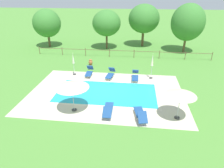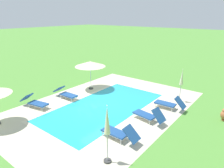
{
  "view_description": "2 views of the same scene",
  "coord_description": "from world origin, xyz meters",
  "px_view_note": "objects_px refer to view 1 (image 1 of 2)",
  "views": [
    {
      "loc": [
        2.29,
        -14.9,
        7.98
      ],
      "look_at": [
        0.43,
        0.5,
        0.6
      ],
      "focal_mm": 32.08,
      "sensor_mm": 36.0,
      "label": 1
    },
    {
      "loc": [
        9.25,
        7.95,
        5.7
      ],
      "look_at": [
        -1.27,
        -0.34,
        1.14
      ],
      "focal_mm": 32.97,
      "sensor_mm": 36.0,
      "label": 2
    }
  ],
  "objects_px": {
    "sun_lounger_north_near_steps": "(89,72)",
    "sun_lounger_south_near_corner": "(135,76)",
    "patio_umbrella_closed_row_west": "(73,61)",
    "tree_west_mid": "(144,19)",
    "patio_umbrella_open_foreground": "(72,85)",
    "tree_centre": "(188,22)",
    "sun_lounger_north_end": "(140,114)",
    "patio_umbrella_open_by_bench": "(181,93)",
    "sun_lounger_north_far": "(110,74)",
    "sun_lounger_north_mid": "(108,109)",
    "tree_far_west": "(107,23)",
    "patio_umbrella_closed_row_mid_west": "(152,62)",
    "terracotta_urn_near_fence": "(91,62)",
    "tree_east_mid": "(47,23)"
  },
  "relations": [
    {
      "from": "sun_lounger_north_near_steps",
      "to": "patio_umbrella_open_foreground",
      "type": "bearing_deg",
      "value": -86.97
    },
    {
      "from": "sun_lounger_north_mid",
      "to": "sun_lounger_south_near_corner",
      "type": "distance_m",
      "value": 6.31
    },
    {
      "from": "patio_umbrella_closed_row_west",
      "to": "tree_west_mid",
      "type": "relative_size",
      "value": 0.38
    },
    {
      "from": "patio_umbrella_open_by_bench",
      "to": "tree_centre",
      "type": "bearing_deg",
      "value": 77.61
    },
    {
      "from": "sun_lounger_north_end",
      "to": "tree_far_west",
      "type": "xyz_separation_m",
      "value": [
        -4.78,
        17.32,
        3.26
      ]
    },
    {
      "from": "patio_umbrella_open_by_bench",
      "to": "patio_umbrella_closed_row_mid_west",
      "type": "height_order",
      "value": "patio_umbrella_closed_row_mid_west"
    },
    {
      "from": "sun_lounger_north_end",
      "to": "tree_west_mid",
      "type": "relative_size",
      "value": 0.34
    },
    {
      "from": "tree_west_mid",
      "to": "tree_centre",
      "type": "relative_size",
      "value": 0.95
    },
    {
      "from": "patio_umbrella_open_by_bench",
      "to": "terracotta_urn_near_fence",
      "type": "relative_size",
      "value": 3.32
    },
    {
      "from": "sun_lounger_south_near_corner",
      "to": "tree_east_mid",
      "type": "height_order",
      "value": "tree_east_mid"
    },
    {
      "from": "patio_umbrella_open_foreground",
      "to": "terracotta_urn_near_fence",
      "type": "xyz_separation_m",
      "value": [
        -0.87,
        9.52,
        -1.69
      ]
    },
    {
      "from": "sun_lounger_north_near_steps",
      "to": "sun_lounger_north_end",
      "type": "height_order",
      "value": "sun_lounger_north_near_steps"
    },
    {
      "from": "patio_umbrella_open_by_bench",
      "to": "patio_umbrella_closed_row_west",
      "type": "bearing_deg",
      "value": 144.06
    },
    {
      "from": "sun_lounger_north_near_steps",
      "to": "patio_umbrella_closed_row_west",
      "type": "relative_size",
      "value": 0.84
    },
    {
      "from": "sun_lounger_north_end",
      "to": "tree_east_mid",
      "type": "xyz_separation_m",
      "value": [
        -13.59,
        17.31,
        3.09
      ]
    },
    {
      "from": "sun_lounger_north_near_steps",
      "to": "tree_west_mid",
      "type": "height_order",
      "value": "tree_west_mid"
    },
    {
      "from": "terracotta_urn_near_fence",
      "to": "tree_east_mid",
      "type": "relative_size",
      "value": 0.12
    },
    {
      "from": "sun_lounger_north_near_steps",
      "to": "sun_lounger_south_near_corner",
      "type": "distance_m",
      "value": 4.68
    },
    {
      "from": "patio_umbrella_closed_row_mid_west",
      "to": "terracotta_urn_near_fence",
      "type": "relative_size",
      "value": 3.84
    },
    {
      "from": "patio_umbrella_open_foreground",
      "to": "patio_umbrella_open_by_bench",
      "type": "bearing_deg",
      "value": -0.91
    },
    {
      "from": "sun_lounger_north_near_steps",
      "to": "patio_umbrella_open_by_bench",
      "type": "bearing_deg",
      "value": -40.91
    },
    {
      "from": "patio_umbrella_open_foreground",
      "to": "tree_centre",
      "type": "height_order",
      "value": "tree_centre"
    },
    {
      "from": "patio_umbrella_open_foreground",
      "to": "patio_umbrella_closed_row_mid_west",
      "type": "relative_size",
      "value": 0.93
    },
    {
      "from": "tree_west_mid",
      "to": "sun_lounger_north_end",
      "type": "bearing_deg",
      "value": -91.35
    },
    {
      "from": "patio_umbrella_closed_row_west",
      "to": "sun_lounger_north_far",
      "type": "bearing_deg",
      "value": -5.15
    },
    {
      "from": "patio_umbrella_closed_row_west",
      "to": "patio_umbrella_closed_row_mid_west",
      "type": "xyz_separation_m",
      "value": [
        7.77,
        -0.01,
        0.18
      ]
    },
    {
      "from": "sun_lounger_north_near_steps",
      "to": "terracotta_urn_near_fence",
      "type": "xyz_separation_m",
      "value": [
        -0.53,
        3.05,
        -0.03
      ]
    },
    {
      "from": "sun_lounger_north_near_steps",
      "to": "sun_lounger_south_near_corner",
      "type": "xyz_separation_m",
      "value": [
        4.65,
        -0.48,
        -0.01
      ]
    },
    {
      "from": "sun_lounger_north_far",
      "to": "sun_lounger_north_end",
      "type": "height_order",
      "value": "sun_lounger_north_far"
    },
    {
      "from": "sun_lounger_north_near_steps",
      "to": "sun_lounger_north_mid",
      "type": "height_order",
      "value": "sun_lounger_north_near_steps"
    },
    {
      "from": "terracotta_urn_near_fence",
      "to": "tree_far_west",
      "type": "bearing_deg",
      "value": 83.62
    },
    {
      "from": "patio_umbrella_closed_row_west",
      "to": "tree_west_mid",
      "type": "xyz_separation_m",
      "value": [
        7.11,
        12.49,
        2.53
      ]
    },
    {
      "from": "sun_lounger_north_mid",
      "to": "sun_lounger_north_far",
      "type": "relative_size",
      "value": 1.04
    },
    {
      "from": "sun_lounger_north_mid",
      "to": "patio_umbrella_open_foreground",
      "type": "relative_size",
      "value": 0.86
    },
    {
      "from": "sun_lounger_north_near_steps",
      "to": "tree_east_mid",
      "type": "relative_size",
      "value": 0.35
    },
    {
      "from": "patio_umbrella_open_by_bench",
      "to": "tree_east_mid",
      "type": "height_order",
      "value": "tree_east_mid"
    },
    {
      "from": "patio_umbrella_open_foreground",
      "to": "tree_far_west",
      "type": "bearing_deg",
      "value": 90.15
    },
    {
      "from": "sun_lounger_north_mid",
      "to": "tree_far_west",
      "type": "xyz_separation_m",
      "value": [
        -2.56,
        16.96,
        3.26
      ]
    },
    {
      "from": "tree_west_mid",
      "to": "tree_east_mid",
      "type": "xyz_separation_m",
      "value": [
        -14.05,
        -2.13,
        -0.57
      ]
    },
    {
      "from": "sun_lounger_north_mid",
      "to": "tree_west_mid",
      "type": "height_order",
      "value": "tree_west_mid"
    },
    {
      "from": "sun_lounger_north_near_steps",
      "to": "terracotta_urn_near_fence",
      "type": "distance_m",
      "value": 3.1
    },
    {
      "from": "sun_lounger_north_end",
      "to": "patio_umbrella_open_foreground",
      "type": "relative_size",
      "value": 0.88
    },
    {
      "from": "patio_umbrella_open_foreground",
      "to": "tree_west_mid",
      "type": "height_order",
      "value": "tree_west_mid"
    },
    {
      "from": "sun_lounger_north_near_steps",
      "to": "sun_lounger_north_mid",
      "type": "bearing_deg",
      "value": -66.36
    },
    {
      "from": "sun_lounger_north_end",
      "to": "tree_far_west",
      "type": "bearing_deg",
      "value": 105.44
    },
    {
      "from": "sun_lounger_north_far",
      "to": "terracotta_urn_near_fence",
      "type": "xyz_separation_m",
      "value": [
        -2.72,
        3.33,
        -0.03
      ]
    },
    {
      "from": "terracotta_urn_near_fence",
      "to": "patio_umbrella_open_foreground",
      "type": "bearing_deg",
      "value": -84.79
    },
    {
      "from": "sun_lounger_north_mid",
      "to": "sun_lounger_south_near_corner",
      "type": "xyz_separation_m",
      "value": [
        1.79,
        6.05,
        0.01
      ]
    },
    {
      "from": "sun_lounger_north_end",
      "to": "tree_far_west",
      "type": "height_order",
      "value": "tree_far_west"
    },
    {
      "from": "sun_lounger_north_near_steps",
      "to": "patio_umbrella_closed_row_mid_west",
      "type": "relative_size",
      "value": 0.76
    }
  ]
}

